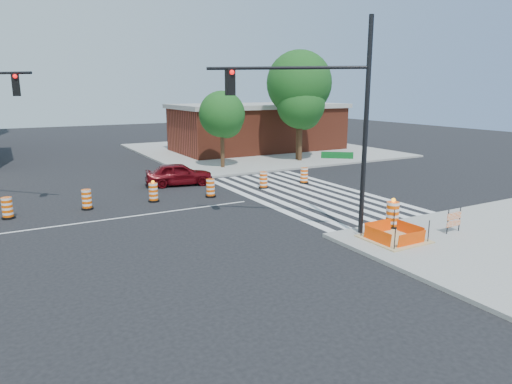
{
  "coord_description": "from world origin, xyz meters",
  "views": [
    {
      "loc": [
        -4.19,
        -21.41,
        5.98
      ],
      "look_at": [
        5.7,
        -3.66,
        1.4
      ],
      "focal_mm": 32.0,
      "sensor_mm": 36.0,
      "label": 1
    }
  ],
  "objects": [
    {
      "name": "median_drum_4",
      "position": [
        2.69,
        2.39,
        0.49
      ],
      "size": [
        0.6,
        0.6,
        1.18
      ],
      "color": "black",
      "rests_on": "ground"
    },
    {
      "name": "median_drum_6",
      "position": [
        9.64,
        2.46,
        0.48
      ],
      "size": [
        0.6,
        0.6,
        1.02
      ],
      "color": "black",
      "rests_on": "ground"
    },
    {
      "name": "median_drum_5",
      "position": [
        5.85,
        1.91,
        0.48
      ],
      "size": [
        0.6,
        0.6,
        1.02
      ],
      "color": "black",
      "rests_on": "ground"
    },
    {
      "name": "pit_drum",
      "position": [
        10.09,
        -7.81,
        0.7
      ],
      "size": [
        0.67,
        0.67,
        1.32
      ],
      "color": "black",
      "rests_on": "ground"
    },
    {
      "name": "lane_centerline",
      "position": [
        0.0,
        0.0,
        0.01
      ],
      "size": [
        14.0,
        0.12,
        0.01
      ],
      "primitive_type": "cube",
      "color": "silver",
      "rests_on": "ground"
    },
    {
      "name": "red_coupe",
      "position": [
        5.42,
        5.92,
        0.72
      ],
      "size": [
        4.48,
        2.53,
        1.44
      ],
      "primitive_type": "imported",
      "rotation": [
        0.0,
        0.0,
        1.36
      ],
      "color": "#59070D",
      "rests_on": "ground"
    },
    {
      "name": "tree_north_d",
      "position": [
        17.8,
        10.66,
        6.16
      ],
      "size": [
        5.39,
        5.39,
        9.17
      ],
      "color": "#382314",
      "rests_on": "ground"
    },
    {
      "name": "median_drum_7",
      "position": [
        12.7,
        2.47,
        0.48
      ],
      "size": [
        0.6,
        0.6,
        1.02
      ],
      "color": "black",
      "rests_on": "ground"
    },
    {
      "name": "sidewalk_ne",
      "position": [
        18.0,
        18.0,
        0.07
      ],
      "size": [
        22.0,
        22.0,
        0.15
      ],
      "primitive_type": "cube",
      "color": "gray",
      "rests_on": "ground"
    },
    {
      "name": "brick_storefront",
      "position": [
        18.0,
        18.0,
        2.32
      ],
      "size": [
        16.5,
        8.5,
        4.6
      ],
      "color": "maroon",
      "rests_on": "ground"
    },
    {
      "name": "median_drum_3",
      "position": [
        -0.75,
        2.45,
        0.48
      ],
      "size": [
        0.6,
        0.6,
        1.02
      ],
      "color": "black",
      "rests_on": "ground"
    },
    {
      "name": "tree_north_c",
      "position": [
        10.46,
        10.09,
        3.96
      ],
      "size": [
        3.47,
        3.47,
        5.9
      ],
      "color": "#382314",
      "rests_on": "ground"
    },
    {
      "name": "ground",
      "position": [
        0.0,
        0.0,
        0.0
      ],
      "size": [
        120.0,
        120.0,
        0.0
      ],
      "primitive_type": "plane",
      "color": "black",
      "rests_on": "ground"
    },
    {
      "name": "tree_north_e",
      "position": [
        17.57,
        10.03,
        4.53
      ],
      "size": [
        4.0,
        3.97,
        6.75
      ],
      "color": "#382314",
      "rests_on": "ground"
    },
    {
      "name": "median_drum_2",
      "position": [
        -4.32,
        2.49,
        0.48
      ],
      "size": [
        0.6,
        0.6,
        1.02
      ],
      "color": "black",
      "rests_on": "ground"
    },
    {
      "name": "crosswalk_east",
      "position": [
        10.95,
        0.0,
        0.01
      ],
      "size": [
        6.75,
        13.5,
        0.01
      ],
      "color": "silver",
      "rests_on": "ground"
    },
    {
      "name": "excavation_pit",
      "position": [
        9.0,
        -9.0,
        0.22
      ],
      "size": [
        2.2,
        2.2,
        0.9
      ],
      "color": "tan",
      "rests_on": "ground"
    },
    {
      "name": "signal_pole_se",
      "position": [
        7.06,
        -6.53,
        5.26
      ],
      "size": [
        5.19,
        4.15,
        8.6
      ],
      "rotation": [
        0.0,
        0.0,
        2.47
      ],
      "color": "black",
      "rests_on": "ground"
    },
    {
      "name": "barricade",
      "position": [
        11.85,
        -9.51,
        0.71
      ],
      "size": [
        0.87,
        0.08,
        1.02
      ],
      "rotation": [
        0.0,
        0.0,
        0.04
      ],
      "color": "#FF5705",
      "rests_on": "ground"
    }
  ]
}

